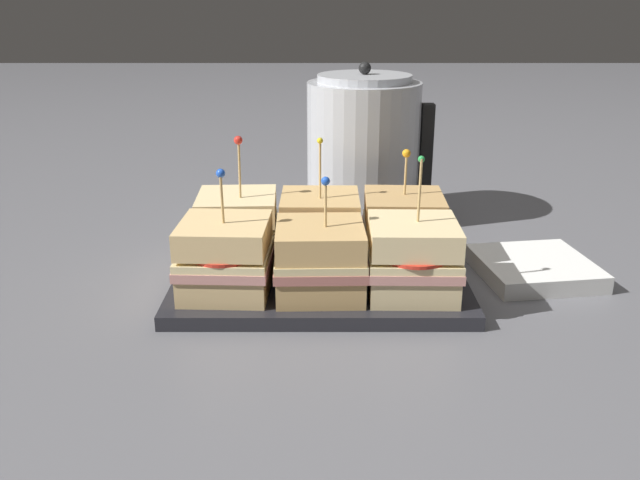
{
  "coord_description": "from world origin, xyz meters",
  "views": [
    {
      "loc": [
        -0.0,
        -0.82,
        0.37
      ],
      "look_at": [
        0.0,
        0.0,
        0.07
      ],
      "focal_mm": 38.0,
      "sensor_mm": 36.0,
      "label": 1
    }
  ],
  "objects_px": {
    "serving_platter": "(320,280)",
    "sandwich_back_center": "(321,228)",
    "sandwich_front_left": "(226,258)",
    "napkin_stack": "(534,268)",
    "sandwich_front_right": "(413,258)",
    "sandwich_front_center": "(319,260)",
    "kettle_steel": "(363,150)",
    "sandwich_back_left": "(238,227)",
    "sandwich_back_right": "(403,227)"
  },
  "relations": [
    {
      "from": "serving_platter",
      "to": "napkin_stack",
      "type": "bearing_deg",
      "value": 6.84
    },
    {
      "from": "sandwich_front_left",
      "to": "sandwich_back_center",
      "type": "height_order",
      "value": "sandwich_back_center"
    },
    {
      "from": "sandwich_back_right",
      "to": "kettle_steel",
      "type": "xyz_separation_m",
      "value": [
        -0.04,
        0.23,
        0.06
      ]
    },
    {
      "from": "sandwich_front_right",
      "to": "kettle_steel",
      "type": "relative_size",
      "value": 0.65
    },
    {
      "from": "napkin_stack",
      "to": "sandwich_back_center",
      "type": "bearing_deg",
      "value": 176.1
    },
    {
      "from": "sandwich_back_center",
      "to": "serving_platter",
      "type": "bearing_deg",
      "value": -91.0
    },
    {
      "from": "serving_platter",
      "to": "sandwich_front_center",
      "type": "distance_m",
      "value": 0.08
    },
    {
      "from": "sandwich_back_right",
      "to": "napkin_stack",
      "type": "bearing_deg",
      "value": -6.93
    },
    {
      "from": "sandwich_front_center",
      "to": "napkin_stack",
      "type": "bearing_deg",
      "value": 17.53
    },
    {
      "from": "sandwich_back_center",
      "to": "sandwich_back_right",
      "type": "distance_m",
      "value": 0.11
    },
    {
      "from": "sandwich_back_left",
      "to": "kettle_steel",
      "type": "xyz_separation_m",
      "value": [
        0.19,
        0.23,
        0.06
      ]
    },
    {
      "from": "sandwich_front_center",
      "to": "sandwich_back_left",
      "type": "bearing_deg",
      "value": 133.87
    },
    {
      "from": "sandwich_back_left",
      "to": "sandwich_back_right",
      "type": "bearing_deg",
      "value": -0.52
    },
    {
      "from": "sandwich_front_right",
      "to": "napkin_stack",
      "type": "xyz_separation_m",
      "value": [
        0.18,
        0.09,
        -0.05
      ]
    },
    {
      "from": "serving_platter",
      "to": "sandwich_front_right",
      "type": "height_order",
      "value": "sandwich_front_right"
    },
    {
      "from": "sandwich_front_center",
      "to": "sandwich_front_right",
      "type": "distance_m",
      "value": 0.11
    },
    {
      "from": "sandwich_front_right",
      "to": "serving_platter",
      "type": "bearing_deg",
      "value": 152.77
    },
    {
      "from": "sandwich_front_right",
      "to": "sandwich_back_left",
      "type": "distance_m",
      "value": 0.25
    },
    {
      "from": "napkin_stack",
      "to": "serving_platter",
      "type": "bearing_deg",
      "value": -173.16
    },
    {
      "from": "sandwich_back_center",
      "to": "kettle_steel",
      "type": "xyz_separation_m",
      "value": [
        0.07,
        0.23,
        0.06
      ]
    },
    {
      "from": "sandwich_back_left",
      "to": "kettle_steel",
      "type": "relative_size",
      "value": 0.66
    },
    {
      "from": "serving_platter",
      "to": "sandwich_front_center",
      "type": "height_order",
      "value": "sandwich_front_center"
    },
    {
      "from": "sandwich_back_right",
      "to": "kettle_steel",
      "type": "distance_m",
      "value": 0.24
    },
    {
      "from": "sandwich_front_left",
      "to": "napkin_stack",
      "type": "xyz_separation_m",
      "value": [
        0.41,
        0.09,
        -0.05
      ]
    },
    {
      "from": "sandwich_back_left",
      "to": "napkin_stack",
      "type": "relative_size",
      "value": 1.04
    },
    {
      "from": "sandwich_front_left",
      "to": "kettle_steel",
      "type": "xyz_separation_m",
      "value": [
        0.19,
        0.34,
        0.06
      ]
    },
    {
      "from": "serving_platter",
      "to": "sandwich_back_right",
      "type": "xyz_separation_m",
      "value": [
        0.11,
        0.06,
        0.05
      ]
    },
    {
      "from": "sandwich_front_left",
      "to": "sandwich_back_left",
      "type": "relative_size",
      "value": 0.91
    },
    {
      "from": "sandwich_front_left",
      "to": "kettle_steel",
      "type": "height_order",
      "value": "kettle_steel"
    },
    {
      "from": "serving_platter",
      "to": "sandwich_back_center",
      "type": "xyz_separation_m",
      "value": [
        0.0,
        0.06,
        0.05
      ]
    },
    {
      "from": "sandwich_back_right",
      "to": "napkin_stack",
      "type": "distance_m",
      "value": 0.19
    },
    {
      "from": "sandwich_front_left",
      "to": "sandwich_back_left",
      "type": "height_order",
      "value": "sandwich_back_left"
    },
    {
      "from": "sandwich_front_right",
      "to": "sandwich_front_center",
      "type": "bearing_deg",
      "value": -179.99
    },
    {
      "from": "sandwich_front_center",
      "to": "sandwich_back_right",
      "type": "relative_size",
      "value": 0.96
    },
    {
      "from": "kettle_steel",
      "to": "napkin_stack",
      "type": "height_order",
      "value": "kettle_steel"
    },
    {
      "from": "serving_platter",
      "to": "kettle_steel",
      "type": "relative_size",
      "value": 1.44
    },
    {
      "from": "serving_platter",
      "to": "sandwich_back_right",
      "type": "height_order",
      "value": "sandwich_back_right"
    },
    {
      "from": "sandwich_back_left",
      "to": "sandwich_back_right",
      "type": "distance_m",
      "value": 0.23
    },
    {
      "from": "sandwich_back_center",
      "to": "sandwich_back_right",
      "type": "bearing_deg",
      "value": 0.93
    },
    {
      "from": "serving_platter",
      "to": "sandwich_front_left",
      "type": "height_order",
      "value": "sandwich_front_left"
    },
    {
      "from": "serving_platter",
      "to": "napkin_stack",
      "type": "height_order",
      "value": "napkin_stack"
    },
    {
      "from": "serving_platter",
      "to": "sandwich_back_right",
      "type": "distance_m",
      "value": 0.14
    },
    {
      "from": "serving_platter",
      "to": "kettle_steel",
      "type": "distance_m",
      "value": 0.32
    },
    {
      "from": "napkin_stack",
      "to": "sandwich_front_center",
      "type": "bearing_deg",
      "value": -162.47
    },
    {
      "from": "serving_platter",
      "to": "sandwich_front_right",
      "type": "relative_size",
      "value": 2.21
    },
    {
      "from": "sandwich_front_left",
      "to": "sandwich_front_right",
      "type": "xyz_separation_m",
      "value": [
        0.23,
        -0.0,
        -0.0
      ]
    },
    {
      "from": "sandwich_front_left",
      "to": "napkin_stack",
      "type": "height_order",
      "value": "sandwich_front_left"
    },
    {
      "from": "sandwich_back_center",
      "to": "kettle_steel",
      "type": "relative_size",
      "value": 0.65
    },
    {
      "from": "sandwich_front_left",
      "to": "sandwich_back_left",
      "type": "bearing_deg",
      "value": 89.01
    },
    {
      "from": "sandwich_back_center",
      "to": "sandwich_back_right",
      "type": "relative_size",
      "value": 1.12
    }
  ]
}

